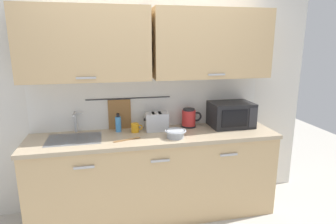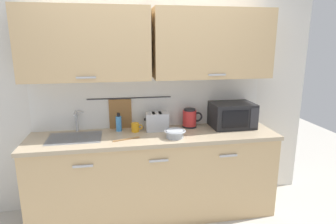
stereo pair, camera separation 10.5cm
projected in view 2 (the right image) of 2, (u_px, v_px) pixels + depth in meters
The scene contains 10 objects.
counter_unit at pixel (154, 174), 3.07m from camera, with size 2.53×0.64×0.90m.
back_wall_assembly at pixel (151, 71), 3.03m from camera, with size 3.70×0.41×2.50m.
sink_faucet at pixel (76, 118), 3.01m from camera, with size 0.09×0.17×0.22m.
microwave at pixel (232, 115), 3.18m from camera, with size 0.46×0.35×0.27m.
electric_kettle at pixel (190, 118), 3.18m from camera, with size 0.23×0.16×0.21m.
dish_soap_bottle at pixel (119, 123), 3.05m from camera, with size 0.06×0.06×0.20m.
mug_near_sink at pixel (135, 127), 3.03m from camera, with size 0.12×0.08×0.09m.
mixing_bowl at pixel (175, 133), 2.84m from camera, with size 0.21×0.21×0.08m.
toaster at pixel (157, 121), 3.08m from camera, with size 0.26×0.17×0.19m.
wooden_spoon at pixel (130, 139), 2.81m from camera, with size 0.27×0.11×0.01m.
Camera 2 is at (-0.36, -2.50, 1.83)m, focal length 30.90 mm.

